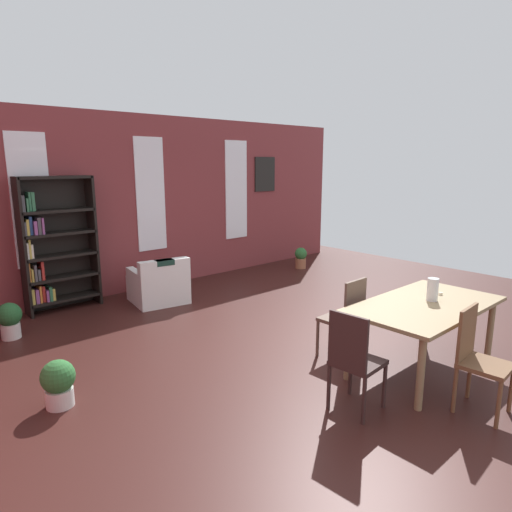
{
  "coord_description": "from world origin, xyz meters",
  "views": [
    {
      "loc": [
        -3.86,
        -3.31,
        2.21
      ],
      "look_at": [
        0.19,
        1.17,
        0.94
      ],
      "focal_mm": 31.18,
      "sensor_mm": 36.0,
      "label": 1
    }
  ],
  "objects": [
    {
      "name": "ground_plane",
      "position": [
        0.0,
        0.0,
        0.0
      ],
      "size": [
        10.81,
        10.81,
        0.0
      ],
      "primitive_type": "plane",
      "color": "#391A16"
    },
    {
      "name": "back_wall_brick",
      "position": [
        0.0,
        3.79,
        1.51
      ],
      "size": [
        9.32,
        0.12,
        3.02
      ],
      "primitive_type": "cube",
      "color": "brown",
      "rests_on": "ground"
    },
    {
      "name": "window_pane_0",
      "position": [
        -1.94,
        3.72,
        1.66
      ],
      "size": [
        0.55,
        0.02,
        1.96
      ],
      "primitive_type": "cube",
      "color": "white"
    },
    {
      "name": "window_pane_1",
      "position": [
        0.0,
        3.72,
        1.66
      ],
      "size": [
        0.55,
        0.02,
        1.96
      ],
      "primitive_type": "cube",
      "color": "white"
    },
    {
      "name": "window_pane_2",
      "position": [
        1.94,
        3.72,
        1.66
      ],
      "size": [
        0.55,
        0.02,
        1.96
      ],
      "primitive_type": "cube",
      "color": "white"
    },
    {
      "name": "dining_table",
      "position": [
        0.49,
        -1.17,
        0.67
      ],
      "size": [
        1.77,
        0.99,
        0.75
      ],
      "color": "#8F7652",
      "rests_on": "ground"
    },
    {
      "name": "vase_on_table",
      "position": [
        0.63,
        -1.17,
        0.87
      ],
      "size": [
        0.12,
        0.12,
        0.25
      ],
      "primitive_type": "cylinder",
      "color": "silver",
      "rests_on": "dining_table"
    },
    {
      "name": "tealight_candle_0",
      "position": [
        0.9,
        -1.14,
        0.76
      ],
      "size": [
        0.04,
        0.04,
        0.03
      ],
      "primitive_type": "cylinder",
      "color": "silver",
      "rests_on": "dining_table"
    },
    {
      "name": "dining_chair_head_left",
      "position": [
        -0.77,
        -1.18,
        0.51
      ],
      "size": [
        0.43,
        0.43,
        0.95
      ],
      "color": "#342321",
      "rests_on": "ground"
    },
    {
      "name": "dining_chair_near_left",
      "position": [
        0.09,
        -1.9,
        0.51
      ],
      "size": [
        0.42,
        0.42,
        0.95
      ],
      "color": "brown",
      "rests_on": "ground"
    },
    {
      "name": "dining_chair_far_left",
      "position": [
        0.09,
        -0.45,
        0.51
      ],
      "size": [
        0.41,
        0.41,
        0.95
      ],
      "color": "brown",
      "rests_on": "ground"
    },
    {
      "name": "bookshelf_tall",
      "position": [
        -1.75,
        3.54,
        1.0
      ],
      "size": [
        1.07,
        0.32,
        2.02
      ],
      "color": "black",
      "rests_on": "ground"
    },
    {
      "name": "armchair_white",
      "position": [
        -0.41,
        2.83,
        0.28
      ],
      "size": [
        0.92,
        0.92,
        0.75
      ],
      "color": "silver",
      "rests_on": "ground"
    },
    {
      "name": "potted_plant_by_shelf",
      "position": [
        -2.6,
        2.77,
        0.26
      ],
      "size": [
        0.3,
        0.3,
        0.47
      ],
      "color": "silver",
      "rests_on": "ground"
    },
    {
      "name": "potted_plant_corner",
      "position": [
        3.02,
        2.9,
        0.24
      ],
      "size": [
        0.26,
        0.26,
        0.45
      ],
      "color": "#9E6042",
      "rests_on": "ground"
    },
    {
      "name": "potted_plant_window",
      "position": [
        -2.7,
        0.68,
        0.24
      ],
      "size": [
        0.31,
        0.31,
        0.45
      ],
      "color": "silver",
      "rests_on": "ground"
    },
    {
      "name": "framed_picture",
      "position": [
        2.73,
        3.71,
        1.96
      ],
      "size": [
        0.56,
        0.03,
        0.72
      ],
      "primitive_type": "cube",
      "color": "black"
    }
  ]
}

